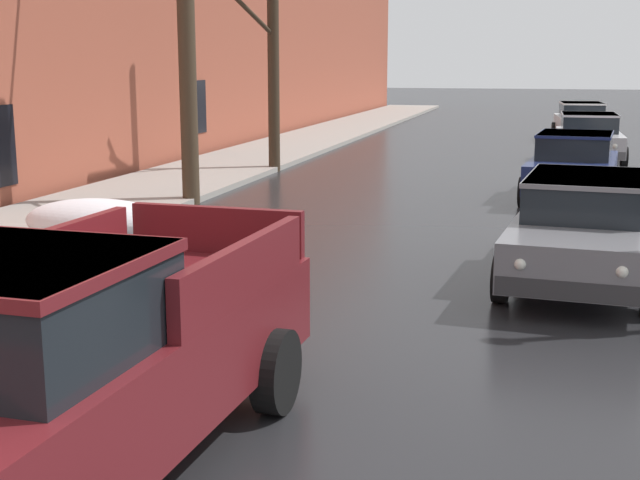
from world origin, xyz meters
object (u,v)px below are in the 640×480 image
bare_tree_mid_block (184,24)px  sedan_white_queued_behind_truck (581,121)px  sedan_grey_parked_kerbside_close (582,226)px  pickup_truck_maroon_approaching_near_lane (67,364)px  sedan_darkblue_parked_kerbside_mid (573,165)px  bare_tree_far_down_block (272,25)px  sedan_silver_parked_far_down_block (588,137)px

bare_tree_mid_block → sedan_white_queued_behind_truck: bare_tree_mid_block is taller
sedan_grey_parked_kerbside_close → sedan_white_queued_behind_truck: 22.12m
pickup_truck_maroon_approaching_near_lane → sedan_darkblue_parked_kerbside_mid: size_ratio=1.26×
sedan_grey_parked_kerbside_close → sedan_darkblue_parked_kerbside_mid: 7.35m
bare_tree_mid_block → sedan_darkblue_parked_kerbside_mid: 8.63m
sedan_grey_parked_kerbside_close → sedan_darkblue_parked_kerbside_mid: size_ratio=1.11×
pickup_truck_maroon_approaching_near_lane → sedan_white_queued_behind_truck: 29.32m
bare_tree_mid_block → pickup_truck_maroon_approaching_near_lane: (4.06, -11.60, -2.76)m
bare_tree_far_down_block → sedan_silver_parked_far_down_block: bare_tree_far_down_block is taller
bare_tree_far_down_block → sedan_white_queued_behind_truck: 14.69m
sedan_grey_parked_kerbside_close → sedan_darkblue_parked_kerbside_mid: bearing=89.7°
sedan_darkblue_parked_kerbside_mid → sedan_white_queued_behind_truck: bearing=87.8°
sedan_grey_parked_kerbside_close → sedan_darkblue_parked_kerbside_mid: same height
bare_tree_far_down_block → sedan_white_queued_behind_truck: bearing=55.0°
sedan_silver_parked_far_down_block → sedan_white_queued_behind_truck: 7.30m
bare_tree_far_down_block → sedan_white_queued_behind_truck: bare_tree_far_down_block is taller
bare_tree_mid_block → sedan_grey_parked_kerbside_close: size_ratio=1.64×
bare_tree_mid_block → sedan_grey_parked_kerbside_close: bearing=-31.6°
pickup_truck_maroon_approaching_near_lane → sedan_silver_parked_far_down_block: 22.11m
bare_tree_mid_block → sedan_white_queued_behind_truck: size_ratio=1.68×
sedan_silver_parked_far_down_block → sedan_white_queued_behind_truck: same height
sedan_silver_parked_far_down_block → bare_tree_far_down_block: bearing=-151.5°
bare_tree_far_down_block → sedan_white_queued_behind_truck: (8.23, 11.77, -3.08)m
sedan_white_queued_behind_truck → sedan_silver_parked_far_down_block: bearing=-90.0°
sedan_grey_parked_kerbside_close → sedan_white_queued_behind_truck: (0.62, 22.11, -0.00)m
sedan_silver_parked_far_down_block → sedan_white_queued_behind_truck: size_ratio=0.96×
bare_tree_mid_block → pickup_truck_maroon_approaching_near_lane: bearing=-70.7°
bare_tree_far_down_block → sedan_white_queued_behind_truck: size_ratio=1.66×
sedan_silver_parked_far_down_block → bare_tree_mid_block: bearing=-129.3°
bare_tree_mid_block → sedan_darkblue_parked_kerbside_mid: bearing=19.0°
bare_tree_mid_block → bare_tree_far_down_block: bearing=89.6°
bare_tree_far_down_block → sedan_darkblue_parked_kerbside_mid: bearing=-21.3°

